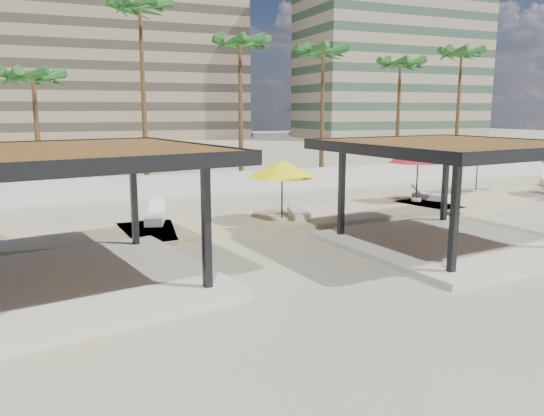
{
  "coord_description": "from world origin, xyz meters",
  "views": [
    {
      "loc": [
        -8.45,
        -14.08,
        4.86
      ],
      "look_at": [
        -1.25,
        3.08,
        1.4
      ],
      "focal_mm": 35.0,
      "sensor_mm": 36.0,
      "label": 1
    }
  ],
  "objects_px": {
    "pavilion_central": "(450,184)",
    "lounger_b": "(298,213)",
    "umbrella_c": "(418,155)",
    "pavilion_west": "(69,205)",
    "lounger_a": "(156,217)",
    "lounger_c": "(430,196)"
  },
  "relations": [
    {
      "from": "pavilion_central",
      "to": "lounger_b",
      "type": "relative_size",
      "value": 3.92
    },
    {
      "from": "umbrella_c",
      "to": "pavilion_west",
      "type": "bearing_deg",
      "value": -157.94
    },
    {
      "from": "pavilion_west",
      "to": "lounger_b",
      "type": "distance_m",
      "value": 11.16
    },
    {
      "from": "pavilion_west",
      "to": "lounger_a",
      "type": "bearing_deg",
      "value": 51.83
    },
    {
      "from": "pavilion_central",
      "to": "lounger_b",
      "type": "xyz_separation_m",
      "value": [
        -3.0,
        6.06,
        -1.9
      ]
    },
    {
      "from": "pavilion_west",
      "to": "pavilion_central",
      "type": "bearing_deg",
      "value": -13.82
    },
    {
      "from": "pavilion_central",
      "to": "lounger_c",
      "type": "height_order",
      "value": "pavilion_central"
    },
    {
      "from": "lounger_c",
      "to": "lounger_a",
      "type": "bearing_deg",
      "value": 62.17
    },
    {
      "from": "pavilion_west",
      "to": "lounger_c",
      "type": "bearing_deg",
      "value": 10.12
    },
    {
      "from": "pavilion_west",
      "to": "lounger_a",
      "type": "relative_size",
      "value": 3.85
    },
    {
      "from": "pavilion_west",
      "to": "lounger_a",
      "type": "height_order",
      "value": "pavilion_west"
    },
    {
      "from": "pavilion_central",
      "to": "umbrella_c",
      "type": "bearing_deg",
      "value": 52.87
    },
    {
      "from": "pavilion_central",
      "to": "pavilion_west",
      "type": "bearing_deg",
      "value": 170.93
    },
    {
      "from": "lounger_a",
      "to": "lounger_b",
      "type": "bearing_deg",
      "value": -88.12
    },
    {
      "from": "umbrella_c",
      "to": "lounger_a",
      "type": "relative_size",
      "value": 1.73
    },
    {
      "from": "lounger_c",
      "to": "lounger_b",
      "type": "bearing_deg",
      "value": 72.2
    },
    {
      "from": "lounger_b",
      "to": "lounger_a",
      "type": "bearing_deg",
      "value": 89.47
    },
    {
      "from": "lounger_a",
      "to": "lounger_b",
      "type": "xyz_separation_m",
      "value": [
        6.0,
        -1.48,
        -0.02
      ]
    },
    {
      "from": "lounger_a",
      "to": "lounger_b",
      "type": "distance_m",
      "value": 6.18
    },
    {
      "from": "pavilion_west",
      "to": "lounger_c",
      "type": "relative_size",
      "value": 4.37
    },
    {
      "from": "pavilion_central",
      "to": "lounger_a",
      "type": "relative_size",
      "value": 3.55
    },
    {
      "from": "lounger_a",
      "to": "lounger_c",
      "type": "height_order",
      "value": "lounger_a"
    }
  ]
}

